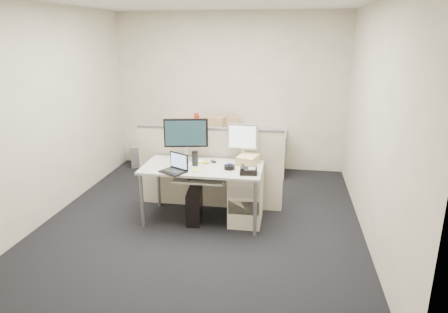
% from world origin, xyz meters
% --- Properties ---
extents(floor, '(4.00, 4.50, 0.01)m').
position_xyz_m(floor, '(0.00, 0.00, -0.01)').
color(floor, black).
rests_on(floor, ground).
extents(wall_back, '(4.00, 0.02, 2.70)m').
position_xyz_m(wall_back, '(0.00, 2.25, 1.35)').
color(wall_back, '#B7AF9C').
rests_on(wall_back, ground).
extents(wall_front, '(4.00, 0.02, 2.70)m').
position_xyz_m(wall_front, '(0.00, -2.25, 1.35)').
color(wall_front, '#B7AF9C').
rests_on(wall_front, ground).
extents(wall_left, '(0.02, 4.50, 2.70)m').
position_xyz_m(wall_left, '(-2.00, 0.00, 1.35)').
color(wall_left, '#B7AF9C').
rests_on(wall_left, ground).
extents(wall_right, '(0.02, 4.50, 2.70)m').
position_xyz_m(wall_right, '(2.00, 0.00, 1.35)').
color(wall_right, '#B7AF9C').
rests_on(wall_right, ground).
extents(desk, '(1.50, 0.75, 0.73)m').
position_xyz_m(desk, '(0.00, 0.00, 0.66)').
color(desk, '#AFAEA5').
rests_on(desk, floor).
extents(keyboard_tray, '(0.62, 0.32, 0.02)m').
position_xyz_m(keyboard_tray, '(0.00, -0.18, 0.62)').
color(keyboard_tray, '#AFAEA5').
rests_on(keyboard_tray, desk).
extents(drawer_pedestal, '(0.40, 0.55, 0.65)m').
position_xyz_m(drawer_pedestal, '(0.55, 0.05, 0.33)').
color(drawer_pedestal, beige).
rests_on(drawer_pedestal, floor).
extents(cubicle_partition, '(2.00, 0.06, 1.10)m').
position_xyz_m(cubicle_partition, '(0.00, 0.45, 0.55)').
color(cubicle_partition, '#B3A693').
rests_on(cubicle_partition, floor).
extents(back_counter, '(2.00, 0.60, 0.72)m').
position_xyz_m(back_counter, '(0.00, 1.93, 0.36)').
color(back_counter, beige).
rests_on(back_counter, floor).
extents(monitor_main, '(0.60, 0.32, 0.56)m').
position_xyz_m(monitor_main, '(-0.25, 0.18, 1.01)').
color(monitor_main, black).
rests_on(monitor_main, desk).
extents(monitor_small, '(0.40, 0.21, 0.48)m').
position_xyz_m(monitor_small, '(0.46, 0.32, 0.97)').
color(monitor_small, '#B7B7BC').
rests_on(monitor_small, desk).
extents(laptop, '(0.36, 0.33, 0.22)m').
position_xyz_m(laptop, '(-0.30, -0.28, 0.84)').
color(laptop, black).
rests_on(laptop, desk).
extents(trackball, '(0.15, 0.15, 0.05)m').
position_xyz_m(trackball, '(0.35, -0.05, 0.76)').
color(trackball, black).
rests_on(trackball, desk).
extents(desk_phone, '(0.21, 0.18, 0.06)m').
position_xyz_m(desk_phone, '(0.60, -0.18, 0.76)').
color(desk_phone, black).
rests_on(desk_phone, desk).
extents(paper_stack, '(0.25, 0.29, 0.01)m').
position_xyz_m(paper_stack, '(-0.12, 0.12, 0.74)').
color(paper_stack, white).
rests_on(paper_stack, desk).
extents(sticky_pad, '(0.08, 0.08, 0.01)m').
position_xyz_m(sticky_pad, '(-0.04, -0.18, 0.74)').
color(sticky_pad, yellow).
rests_on(sticky_pad, desk).
extents(travel_mug, '(0.11, 0.11, 0.17)m').
position_xyz_m(travel_mug, '(-0.10, 0.02, 0.81)').
color(travel_mug, black).
rests_on(travel_mug, desk).
extents(banana, '(0.15, 0.12, 0.04)m').
position_xyz_m(banana, '(0.00, 0.10, 0.75)').
color(banana, gold).
rests_on(banana, desk).
extents(cellphone, '(0.09, 0.12, 0.01)m').
position_xyz_m(cellphone, '(0.10, 0.20, 0.74)').
color(cellphone, black).
rests_on(cellphone, desk).
extents(manila_folders, '(0.29, 0.34, 0.11)m').
position_xyz_m(manila_folders, '(0.55, 0.20, 0.78)').
color(manila_folders, '#E6CD8A').
rests_on(manila_folders, desk).
extents(keyboard, '(0.42, 0.22, 0.02)m').
position_xyz_m(keyboard, '(0.05, -0.14, 0.64)').
color(keyboard, black).
rests_on(keyboard, keyboard_tray).
extents(pc_tower_desk, '(0.23, 0.45, 0.41)m').
position_xyz_m(pc_tower_desk, '(-0.10, -0.05, 0.20)').
color(pc_tower_desk, black).
rests_on(pc_tower_desk, floor).
extents(pc_tower_spare_dark, '(0.27, 0.44, 0.39)m').
position_xyz_m(pc_tower_spare_dark, '(-1.28, 1.78, 0.19)').
color(pc_tower_spare_dark, black).
rests_on(pc_tower_spare_dark, floor).
extents(pc_tower_spare_silver, '(0.28, 0.44, 0.38)m').
position_xyz_m(pc_tower_spare_silver, '(-1.70, 2.03, 0.19)').
color(pc_tower_spare_silver, '#B7B7BC').
rests_on(pc_tower_spare_silver, floor).
extents(cardboard_box_left, '(0.43, 0.35, 0.28)m').
position_xyz_m(cardboard_box_left, '(-0.19, 1.81, 0.86)').
color(cardboard_box_left, tan).
rests_on(cardboard_box_left, back_counter).
extents(cardboard_box_right, '(0.42, 0.35, 0.27)m').
position_xyz_m(cardboard_box_right, '(0.00, 1.98, 0.86)').
color(cardboard_box_right, tan).
rests_on(cardboard_box_right, back_counter).
extents(red_binder, '(0.15, 0.29, 0.26)m').
position_xyz_m(red_binder, '(-0.55, 2.03, 0.85)').
color(red_binder, '#AB1F06').
rests_on(red_binder, back_counter).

